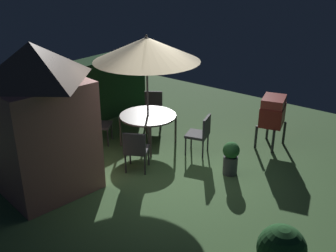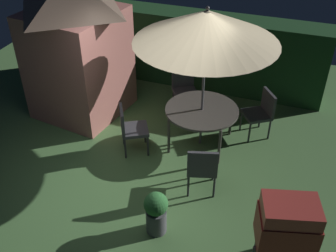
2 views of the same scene
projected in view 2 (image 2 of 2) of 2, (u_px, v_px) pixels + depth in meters
The scene contains 11 objects.
ground_plane at pixel (137, 178), 6.78m from camera, with size 11.00×11.00×0.00m, color #47703D.
hedge_backdrop at pixel (198, 50), 9.00m from camera, with size 5.53×0.71×1.63m.
garden_shed at pixel (77, 46), 7.72m from camera, with size 1.90×1.92×2.79m.
patio_table at pixel (202, 112), 7.16m from camera, with size 1.30×1.30×0.75m.
patio_umbrella at pixel (207, 27), 6.26m from camera, with size 2.35×2.35×2.59m.
bbq_grill at pixel (287, 225), 4.85m from camera, with size 0.81×0.66×1.20m.
chair_near_shed at pixel (184, 87), 8.23m from camera, with size 0.64×0.64×0.90m.
chair_far_side at pixel (130, 127), 7.08m from camera, with size 0.63×0.63×0.90m.
chair_toward_hedge at pixel (202, 167), 6.22m from camera, with size 0.57×0.58×0.90m.
chair_toward_house at pixel (261, 111), 7.50m from camera, with size 0.64×0.64×0.90m.
potted_plant_by_grill at pixel (156, 212), 5.65m from camera, with size 0.34×0.34×0.70m.
Camera 2 is at (2.18, -4.57, 4.61)m, focal length 43.31 mm.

